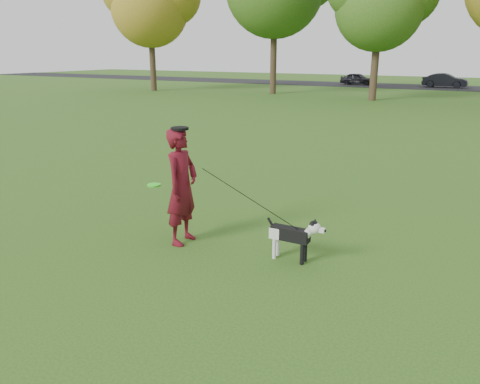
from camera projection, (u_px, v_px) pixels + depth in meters
The scene contains 7 objects.
ground at pixel (245, 243), 8.00m from camera, with size 120.00×120.00×0.00m, color #285116.
road at pixel (457, 88), 41.59m from camera, with size 120.00×7.00×0.02m, color black.
man at pixel (182, 187), 7.78m from camera, with size 0.72×0.47×1.97m, color #550C1C.
dog at pixel (295, 234), 7.19m from camera, with size 0.97×0.19×0.74m.
car_left at pixel (358, 79), 45.53m from camera, with size 1.32×3.28×1.12m, color black.
car_mid at pixel (445, 80), 41.88m from camera, with size 1.32×3.78×1.24m, color black.
man_held_items at pixel (251, 199), 7.26m from camera, with size 2.68×0.45×1.48m.
Camera 1 is at (3.48, -6.54, 3.14)m, focal length 35.00 mm.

